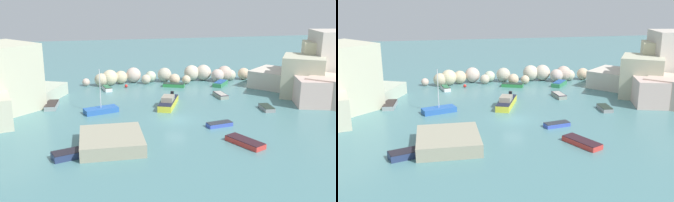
# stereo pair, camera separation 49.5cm
# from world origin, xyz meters

# --- Properties ---
(cove_water) EXTENTS (160.00, 160.00, 0.00)m
(cove_water) POSITION_xyz_m (0.00, 0.00, 0.00)
(cove_water) COLOR slate
(cove_water) RESTS_ON ground
(cliff_headland_right) EXTENTS (22.84, 21.97, 9.44)m
(cliff_headland_right) POSITION_xyz_m (26.41, 8.01, 3.18)
(cliff_headland_right) COLOR beige
(cliff_headland_right) RESTS_ON ground
(rock_breakwater) EXTENTS (28.77, 5.14, 2.69)m
(rock_breakwater) POSITION_xyz_m (3.83, 19.95, 1.16)
(rock_breakwater) COLOR beige
(rock_breakwater) RESTS_ON ground
(stone_dock) EXTENTS (6.27, 6.94, 1.33)m
(stone_dock) POSITION_xyz_m (-8.21, -7.26, 0.66)
(stone_dock) COLOR #9C9780
(stone_dock) RESTS_ON ground
(channel_buoy) EXTENTS (0.51, 0.51, 0.51)m
(channel_buoy) POSITION_xyz_m (-4.40, 17.57, 0.26)
(channel_buoy) COLOR red
(channel_buoy) RESTS_ON cove_water
(moored_boat_0) EXTENTS (3.97, 6.56, 1.53)m
(moored_boat_0) POSITION_xyz_m (0.23, 5.80, 0.58)
(moored_boat_0) COLOR yellow
(moored_boat_0) RESTS_ON cove_water
(moored_boat_1) EXTENTS (3.17, 1.73, 0.50)m
(moored_boat_1) POSITION_xyz_m (4.46, -3.37, 0.25)
(moored_boat_1) COLOR #3B53BC
(moored_boat_1) RESTS_ON cove_water
(moored_boat_2) EXTENTS (4.61, 2.98, 5.70)m
(moored_boat_2) POSITION_xyz_m (-8.85, 4.64, 0.36)
(moored_boat_2) COLOR #2B5DAF
(moored_boat_2) RESTS_ON cove_water
(moored_boat_3) EXTENTS (3.28, 4.53, 0.57)m
(moored_boat_3) POSITION_xyz_m (5.27, -9.26, 0.28)
(moored_boat_3) COLOR red
(moored_boat_3) RESTS_ON cove_water
(moored_boat_4) EXTENTS (1.50, 3.24, 0.59)m
(moored_boat_4) POSITION_xyz_m (8.69, 8.94, 0.31)
(moored_boat_4) COLOR gray
(moored_boat_4) RESTS_ON cove_water
(moored_boat_5) EXTENTS (3.66, 2.42, 0.59)m
(moored_boat_5) POSITION_xyz_m (3.26, 16.49, 0.29)
(moored_boat_5) COLOR #2E8942
(moored_boat_5) RESTS_ON cove_water
(moored_boat_6) EXTENTS (3.37, 2.43, 0.70)m
(moored_boat_6) POSITION_xyz_m (-12.37, -9.20, 0.35)
(moored_boat_6) COLOR navy
(moored_boat_6) RESTS_ON cove_water
(moored_boat_7) EXTENTS (2.50, 1.34, 0.53)m
(moored_boat_7) POSITION_xyz_m (-7.35, -4.30, 0.26)
(moored_boat_7) COLOR teal
(moored_boat_7) RESTS_ON cove_water
(moored_boat_8) EXTENTS (3.39, 3.82, 0.70)m
(moored_boat_8) POSITION_xyz_m (10.98, 15.91, 0.34)
(moored_boat_8) COLOR #31834E
(moored_boat_8) RESTS_ON cove_water
(moored_boat_9) EXTENTS (1.47, 2.91, 0.55)m
(moored_boat_9) POSITION_xyz_m (12.63, 1.64, 0.27)
(moored_boat_9) COLOR gray
(moored_boat_9) RESTS_ON cove_water
(moored_boat_10) EXTENTS (1.55, 2.94, 0.62)m
(moored_boat_10) POSITION_xyz_m (-7.54, 16.32, 0.33)
(moored_boat_10) COLOR white
(moored_boat_10) RESTS_ON cove_water
(moored_boat_11) EXTENTS (1.75, 3.75, 0.64)m
(moored_boat_11) POSITION_xyz_m (-15.28, 8.24, 0.32)
(moored_boat_11) COLOR #91989A
(moored_boat_11) RESTS_ON cove_water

